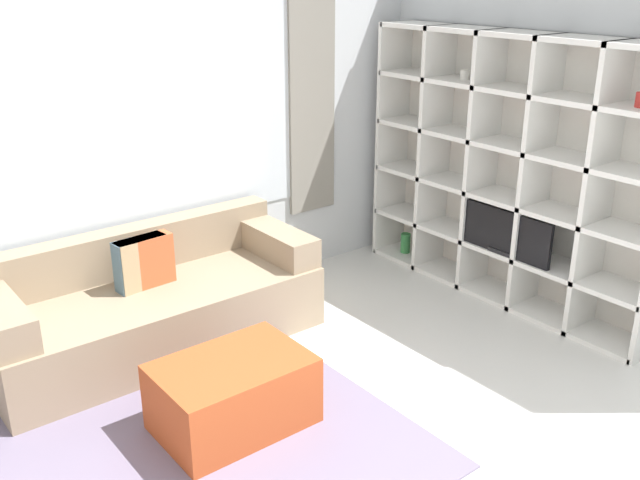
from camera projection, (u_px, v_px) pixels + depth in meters
The scene contains 6 objects.
wall_back at pixel (125, 133), 4.81m from camera, with size 6.23×0.11×2.70m.
wall_right at pixel (543, 122), 5.18m from camera, with size 0.07×4.16×2.70m, color silver.
area_rug at pixel (114, 464), 3.69m from camera, with size 2.95×2.37×0.01m, color slate.
shelving_unit at pixel (511, 172), 5.27m from camera, with size 0.37×2.49×1.99m.
couch_main at pixel (152, 304), 4.76m from camera, with size 2.17×0.88×0.77m.
ottoman at pixel (233, 395), 3.93m from camera, with size 0.83×0.57×0.41m.
Camera 1 is at (-1.90, -1.55, 2.42)m, focal length 40.00 mm.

